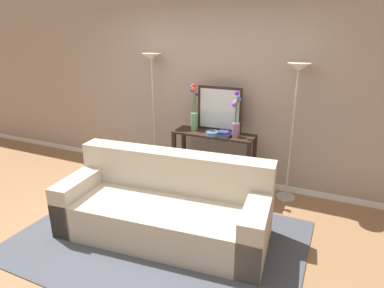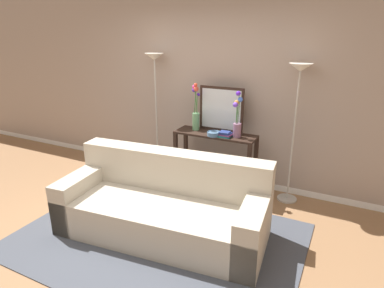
# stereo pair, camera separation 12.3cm
# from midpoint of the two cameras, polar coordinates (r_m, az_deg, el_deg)

# --- Properties ---
(ground_plane) EXTENTS (16.00, 16.00, 0.02)m
(ground_plane) POSITION_cam_midpoint_polar(r_m,az_deg,el_deg) (3.83, -9.01, -16.10)
(ground_plane) COLOR #936B47
(back_wall) EXTENTS (12.00, 0.15, 2.80)m
(back_wall) POSITION_cam_midpoint_polar(r_m,az_deg,el_deg) (4.91, 3.50, 9.85)
(back_wall) COLOR white
(back_wall) RESTS_ON ground
(area_rug) EXTENTS (3.03, 2.11, 0.01)m
(area_rug) POSITION_cam_midpoint_polar(r_m,az_deg,el_deg) (3.81, -4.99, -15.92)
(area_rug) COLOR #474C56
(area_rug) RESTS_ON ground
(couch) EXTENTS (2.35, 1.14, 0.88)m
(couch) POSITION_cam_midpoint_polar(r_m,az_deg,el_deg) (3.76, -3.89, -10.83)
(couch) COLOR #BCB29E
(couch) RESTS_ON ground
(console_table) EXTENTS (1.13, 0.36, 0.84)m
(console_table) POSITION_cam_midpoint_polar(r_m,az_deg,el_deg) (4.64, 4.73, -1.35)
(console_table) COLOR black
(console_table) RESTS_ON ground
(floor_lamp_left) EXTENTS (0.28, 0.28, 1.87)m
(floor_lamp_left) POSITION_cam_midpoint_polar(r_m,az_deg,el_deg) (5.00, -5.66, 10.75)
(floor_lamp_left) COLOR #B7B2A8
(floor_lamp_left) RESTS_ON ground
(floor_lamp_right) EXTENTS (0.28, 0.28, 1.81)m
(floor_lamp_right) POSITION_cam_midpoint_polar(r_m,az_deg,el_deg) (4.30, 18.54, 7.90)
(floor_lamp_right) COLOR #B7B2A8
(floor_lamp_right) RESTS_ON ground
(wall_mirror) EXTENTS (0.64, 0.02, 0.62)m
(wall_mirror) POSITION_cam_midpoint_polar(r_m,az_deg,el_deg) (4.60, 5.82, 5.99)
(wall_mirror) COLOR black
(wall_mirror) RESTS_ON console_table
(vase_tall_flowers) EXTENTS (0.12, 0.12, 0.67)m
(vase_tall_flowers) POSITION_cam_midpoint_polar(r_m,az_deg,el_deg) (4.63, 1.42, 5.61)
(vase_tall_flowers) COLOR #669E6B
(vase_tall_flowers) RESTS_ON console_table
(vase_short_flowers) EXTENTS (0.12, 0.12, 0.61)m
(vase_short_flowers) POSITION_cam_midpoint_polar(r_m,az_deg,el_deg) (4.38, 8.61, 4.12)
(vase_short_flowers) COLOR gray
(vase_short_flowers) RESTS_ON console_table
(fruit_bowl) EXTENTS (0.18, 0.18, 0.06)m
(fruit_bowl) POSITION_cam_midpoint_polar(r_m,az_deg,el_deg) (4.43, 4.58, 1.79)
(fruit_bowl) COLOR #4C7093
(fruit_bowl) RESTS_ON console_table
(book_stack) EXTENTS (0.19, 0.16, 0.07)m
(book_stack) POSITION_cam_midpoint_polar(r_m,az_deg,el_deg) (4.41, 6.51, 1.65)
(book_stack) COLOR #1E7075
(book_stack) RESTS_ON console_table
(book_row_under_console) EXTENTS (0.27, 0.18, 0.13)m
(book_row_under_console) POSITION_cam_midpoint_polar(r_m,az_deg,el_deg) (4.96, 1.00, -6.30)
(book_row_under_console) COLOR #1E7075
(book_row_under_console) RESTS_ON ground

